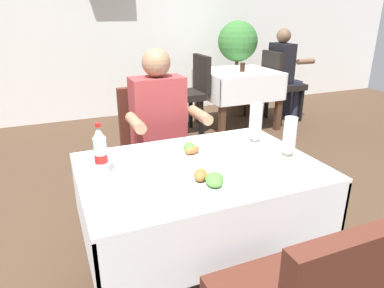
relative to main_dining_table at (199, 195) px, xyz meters
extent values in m
cube|color=white|center=(-0.13, 3.70, 0.99)|extent=(11.00, 0.12, 3.15)
cube|color=white|center=(0.00, 0.00, 0.16)|extent=(1.19, 0.84, 0.02)
cube|color=white|center=(0.00, -0.41, -0.01)|extent=(1.19, 0.02, 0.32)
cube|color=white|center=(0.00, 0.41, -0.01)|extent=(1.19, 0.02, 0.32)
cube|color=white|center=(-0.59, 0.00, -0.01)|extent=(0.02, 0.84, 0.32)
cube|color=white|center=(0.59, 0.00, -0.01)|extent=(0.02, 0.84, 0.32)
cube|color=#472D1E|center=(0.54, -0.36, -0.21)|extent=(0.07, 0.07, 0.73)
cube|color=#472D1E|center=(-0.54, 0.36, -0.21)|extent=(0.07, 0.07, 0.73)
cube|color=#472D1E|center=(0.54, 0.36, -0.21)|extent=(0.07, 0.07, 0.73)
cube|color=#4C2319|center=(0.00, 0.72, -0.09)|extent=(0.44, 0.44, 0.08)
cube|color=#4C2319|center=(0.00, 0.97, 0.17)|extent=(0.42, 0.06, 0.44)
cube|color=black|center=(-0.17, 0.55, -0.35)|extent=(0.04, 0.04, 0.45)
cube|color=black|center=(0.17, 0.55, -0.35)|extent=(0.04, 0.04, 0.45)
cube|color=black|center=(-0.17, 0.89, -0.35)|extent=(0.04, 0.04, 0.45)
cube|color=black|center=(0.17, 0.89, -0.35)|extent=(0.04, 0.04, 0.45)
cylinder|color=#282D42|center=(-0.06, 0.52, -0.35)|extent=(0.10, 0.10, 0.45)
cylinder|color=#282D42|center=(0.10, 0.52, -0.35)|extent=(0.10, 0.10, 0.45)
cube|color=#282D42|center=(0.02, 0.68, -0.07)|extent=(0.34, 0.36, 0.12)
cube|color=#9E3838|center=(0.02, 0.76, 0.24)|extent=(0.36, 0.20, 0.50)
sphere|color=#997051|center=(0.02, 0.76, 0.59)|extent=(0.19, 0.19, 0.19)
cylinder|color=#997051|center=(-0.19, 0.53, 0.27)|extent=(0.07, 0.26, 0.07)
cylinder|color=#997051|center=(0.24, 0.53, 0.27)|extent=(0.07, 0.26, 0.07)
cube|color=white|center=(-0.04, -0.22, 0.18)|extent=(0.23, 0.23, 0.01)
ellipsoid|color=#99602D|center=(-0.07, -0.17, 0.21)|extent=(0.10, 0.11, 0.05)
ellipsoid|color=#4C8E38|center=(-0.04, -0.25, 0.20)|extent=(0.08, 0.10, 0.04)
ellipsoid|color=#4C8E38|center=(-0.03, -0.23, 0.21)|extent=(0.10, 0.10, 0.05)
cube|color=white|center=(0.03, 0.15, 0.18)|extent=(0.22, 0.22, 0.01)
ellipsoid|color=gold|center=(0.01, 0.17, 0.21)|extent=(0.07, 0.07, 0.06)
ellipsoid|color=#99602D|center=(0.01, 0.13, 0.21)|extent=(0.10, 0.07, 0.04)
ellipsoid|color=#4C8E38|center=(0.00, 0.15, 0.21)|extent=(0.08, 0.09, 0.06)
cylinder|color=white|center=(0.43, 0.17, 0.17)|extent=(0.07, 0.07, 0.01)
cylinder|color=white|center=(0.43, 0.17, 0.19)|extent=(0.02, 0.02, 0.03)
cylinder|color=white|center=(0.43, 0.17, 0.31)|extent=(0.07, 0.07, 0.20)
cylinder|color=#C68928|center=(0.43, 0.17, 0.27)|extent=(0.07, 0.07, 0.12)
cylinder|color=white|center=(0.48, -0.08, 0.17)|extent=(0.07, 0.07, 0.01)
cylinder|color=white|center=(0.48, -0.08, 0.19)|extent=(0.02, 0.02, 0.03)
cylinder|color=white|center=(0.48, -0.08, 0.30)|extent=(0.07, 0.07, 0.18)
cylinder|color=gold|center=(0.48, -0.08, 0.28)|extent=(0.06, 0.06, 0.14)
cylinder|color=silver|center=(-0.47, 0.09, 0.26)|extent=(0.06, 0.06, 0.19)
cylinder|color=red|center=(-0.47, 0.09, 0.25)|extent=(0.06, 0.06, 0.04)
cone|color=silver|center=(-0.47, 0.09, 0.38)|extent=(0.06, 0.06, 0.05)
cylinder|color=red|center=(-0.47, 0.09, 0.42)|extent=(0.03, 0.03, 0.02)
cube|color=white|center=(1.66, 2.51, 0.16)|extent=(0.94, 0.86, 0.02)
cube|color=white|center=(1.66, 2.09, -0.01)|extent=(0.94, 0.02, 0.32)
cube|color=white|center=(1.66, 2.93, -0.01)|extent=(0.94, 0.02, 0.32)
cube|color=white|center=(1.20, 2.51, -0.01)|extent=(0.02, 0.86, 0.32)
cube|color=white|center=(2.13, 2.51, -0.01)|extent=(0.02, 0.86, 0.32)
cube|color=#472D1E|center=(1.25, 2.14, -0.21)|extent=(0.07, 0.07, 0.73)
cube|color=#472D1E|center=(2.07, 2.14, -0.21)|extent=(0.07, 0.07, 0.73)
cube|color=#472D1E|center=(1.25, 2.88, -0.21)|extent=(0.07, 0.07, 0.73)
cube|color=#472D1E|center=(2.07, 2.88, -0.21)|extent=(0.07, 0.07, 0.73)
cube|color=black|center=(0.89, 2.51, -0.09)|extent=(0.44, 0.44, 0.08)
cube|color=black|center=(1.14, 2.51, 0.17)|extent=(0.06, 0.42, 0.44)
cube|color=black|center=(0.72, 2.68, -0.35)|extent=(0.04, 0.04, 0.45)
cube|color=black|center=(0.72, 2.34, -0.35)|extent=(0.04, 0.04, 0.45)
cube|color=black|center=(1.06, 2.68, -0.35)|extent=(0.04, 0.04, 0.45)
cube|color=black|center=(1.06, 2.34, -0.35)|extent=(0.04, 0.04, 0.45)
cube|color=black|center=(2.43, 2.51, -0.09)|extent=(0.44, 0.44, 0.08)
cube|color=black|center=(2.18, 2.51, 0.17)|extent=(0.06, 0.42, 0.44)
cube|color=black|center=(2.60, 2.34, -0.35)|extent=(0.04, 0.04, 0.45)
cube|color=black|center=(2.60, 2.68, -0.35)|extent=(0.04, 0.04, 0.45)
cube|color=black|center=(2.26, 2.34, -0.35)|extent=(0.04, 0.04, 0.45)
cube|color=black|center=(2.26, 2.68, -0.35)|extent=(0.04, 0.04, 0.45)
cylinder|color=#282D42|center=(2.58, 2.43, -0.35)|extent=(0.10, 0.10, 0.45)
cylinder|color=#282D42|center=(2.58, 2.59, -0.35)|extent=(0.10, 0.10, 0.45)
cube|color=#282D42|center=(2.41, 2.51, -0.07)|extent=(0.36, 0.34, 0.12)
cube|color=black|center=(2.33, 2.51, 0.24)|extent=(0.20, 0.36, 0.50)
sphere|color=brown|center=(2.33, 2.51, 0.59)|extent=(0.19, 0.19, 0.19)
cylinder|color=brown|center=(2.56, 2.30, 0.27)|extent=(0.26, 0.07, 0.07)
cylinder|color=brown|center=(2.56, 2.73, 0.27)|extent=(0.26, 0.07, 0.07)
cylinder|color=black|center=(1.67, 2.42, 0.23)|extent=(0.06, 0.06, 0.11)
cylinder|color=brown|center=(1.96, 3.08, -0.38)|extent=(0.36, 0.36, 0.40)
cylinder|color=brown|center=(1.96, 3.08, 0.04)|extent=(0.05, 0.05, 0.44)
sphere|color=#387533|center=(1.96, 3.08, 0.48)|extent=(0.57, 0.57, 0.57)
camera|label=1|loc=(-0.66, -1.48, 0.91)|focal=32.77mm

